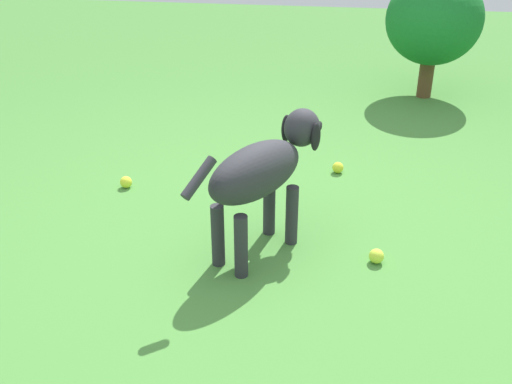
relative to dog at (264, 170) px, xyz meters
name	(u,v)px	position (x,y,z in m)	size (l,w,h in m)	color
ground	(274,232)	(-0.15, 0.03, -0.40)	(14.00, 14.00, 0.00)	#478438
dog	(264,170)	(0.00, 0.00, 0.00)	(0.79, 0.50, 0.60)	#2D2D33
tennis_ball_0	(376,256)	(0.03, 0.51, -0.36)	(0.07, 0.07, 0.07)	#CBE53D
tennis_ball_1	(126,182)	(-0.48, -0.86, -0.36)	(0.07, 0.07, 0.07)	#D8E435
tennis_ball_2	(338,168)	(-0.89, 0.29, -0.36)	(0.07, 0.07, 0.07)	#CED82F
shrub_near	(434,20)	(-2.53, 0.91, 0.22)	(0.82, 0.74, 0.97)	brown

